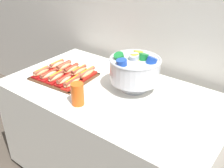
% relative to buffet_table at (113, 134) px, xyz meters
% --- Properties ---
extents(back_wall, '(6.00, 0.10, 2.60)m').
position_rel_buffet_table_xyz_m(back_wall, '(0.00, 0.56, 0.89)').
color(back_wall, silver).
rests_on(back_wall, ground_plane).
extents(buffet_table, '(1.55, 0.85, 0.79)m').
position_rel_buffet_table_xyz_m(buffet_table, '(0.00, 0.00, 0.00)').
color(buffet_table, white).
rests_on(buffet_table, ground_plane).
extents(serving_tray, '(0.43, 0.39, 0.01)m').
position_rel_buffet_table_xyz_m(serving_tray, '(-0.41, -0.06, 0.38)').
color(serving_tray, '#56331E').
rests_on(serving_tray, buffet_table).
extents(hot_dog_0, '(0.07, 0.16, 0.06)m').
position_rel_buffet_table_xyz_m(hot_dog_0, '(-0.55, -0.15, 0.41)').
color(hot_dog_0, '#B21414').
rests_on(hot_dog_0, serving_tray).
extents(hot_dog_1, '(0.07, 0.16, 0.06)m').
position_rel_buffet_table_xyz_m(hot_dog_1, '(-0.48, -0.15, 0.41)').
color(hot_dog_1, red).
rests_on(hot_dog_1, serving_tray).
extents(hot_dog_2, '(0.07, 0.17, 0.06)m').
position_rel_buffet_table_xyz_m(hot_dog_2, '(-0.41, -0.14, 0.41)').
color(hot_dog_2, '#B21414').
rests_on(hot_dog_2, serving_tray).
extents(hot_dog_3, '(0.08, 0.16, 0.06)m').
position_rel_buffet_table_xyz_m(hot_dog_3, '(-0.33, -0.13, 0.41)').
color(hot_dog_3, '#B21414').
rests_on(hot_dog_3, serving_tray).
extents(hot_dog_4, '(0.08, 0.19, 0.06)m').
position_rel_buffet_table_xyz_m(hot_dog_4, '(-0.26, -0.13, 0.41)').
color(hot_dog_4, red).
rests_on(hot_dog_4, serving_tray).
extents(hot_dog_5, '(0.07, 0.16, 0.06)m').
position_rel_buffet_table_xyz_m(hot_dog_5, '(-0.57, 0.01, 0.41)').
color(hot_dog_5, red).
rests_on(hot_dog_5, serving_tray).
extents(hot_dog_6, '(0.07, 0.17, 0.06)m').
position_rel_buffet_table_xyz_m(hot_dog_6, '(-0.49, 0.02, 0.41)').
color(hot_dog_6, red).
rests_on(hot_dog_6, serving_tray).
extents(hot_dog_7, '(0.08, 0.18, 0.06)m').
position_rel_buffet_table_xyz_m(hot_dog_7, '(-0.42, 0.02, 0.41)').
color(hot_dog_7, red).
rests_on(hot_dog_7, serving_tray).
extents(hot_dog_8, '(0.08, 0.18, 0.06)m').
position_rel_buffet_table_xyz_m(hot_dog_8, '(-0.34, 0.03, 0.41)').
color(hot_dog_8, '#B21414').
rests_on(hot_dog_8, serving_tray).
extents(hot_dog_9, '(0.07, 0.19, 0.06)m').
position_rel_buffet_table_xyz_m(hot_dog_9, '(-0.27, 0.04, 0.41)').
color(hot_dog_9, red).
rests_on(hot_dog_9, serving_tray).
extents(punch_bowl, '(0.34, 0.34, 0.27)m').
position_rel_buffet_table_xyz_m(punch_bowl, '(0.10, 0.11, 0.53)').
color(punch_bowl, silver).
rests_on(punch_bowl, buffet_table).
extents(cup_stack, '(0.08, 0.08, 0.14)m').
position_rel_buffet_table_xyz_m(cup_stack, '(-0.07, -0.26, 0.45)').
color(cup_stack, '#EA5B19').
rests_on(cup_stack, buffet_table).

